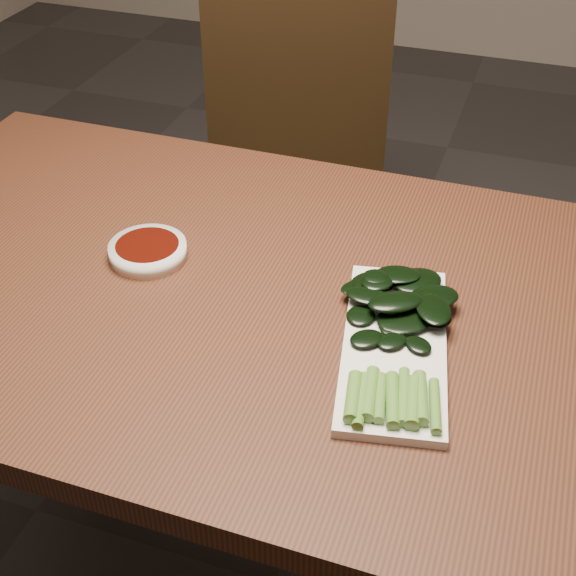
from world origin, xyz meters
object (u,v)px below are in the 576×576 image
(serving_plate, at_px, (394,346))
(gai_lan, at_px, (399,322))
(table, at_px, (268,328))
(sauce_bowl, at_px, (148,251))
(chair_far, at_px, (296,179))

(serving_plate, bearing_deg, gai_lan, 94.36)
(table, xyz_separation_m, gai_lan, (0.20, -0.04, 0.10))
(sauce_bowl, bearing_deg, table, -5.52)
(serving_plate, bearing_deg, table, 161.82)
(table, bearing_deg, sauce_bowl, 174.48)
(table, distance_m, gai_lan, 0.23)
(table, relative_size, gai_lan, 4.06)
(table, distance_m, sauce_bowl, 0.22)
(sauce_bowl, xyz_separation_m, serving_plate, (0.41, -0.09, -0.01))
(gai_lan, bearing_deg, sauce_bowl, 172.01)
(serving_plate, height_order, gai_lan, gai_lan)
(table, bearing_deg, chair_far, 105.46)
(serving_plate, relative_size, gai_lan, 1.02)
(chair_far, bearing_deg, sauce_bowl, -107.13)
(chair_far, bearing_deg, gai_lan, -80.39)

